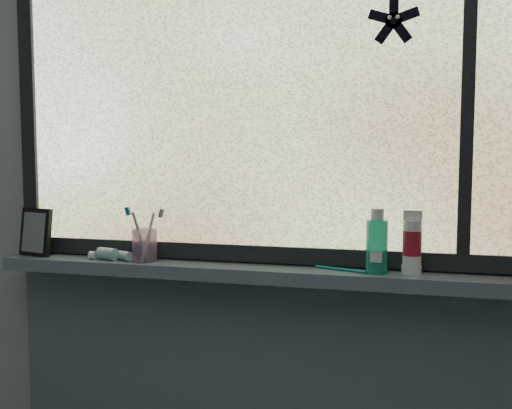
{
  "coord_description": "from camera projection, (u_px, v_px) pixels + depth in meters",
  "views": [
    {
      "loc": [
        0.44,
        -0.38,
        1.35
      ],
      "look_at": [
        0.06,
        1.05,
        1.22
      ],
      "focal_mm": 40.0,
      "sensor_mm": 36.0,
      "label": 1
    }
  ],
  "objects": [
    {
      "name": "toothpaste_tube",
      "position": [
        114.0,
        254.0,
        1.79
      ],
      "size": [
        0.22,
        0.12,
        0.04
      ],
      "primitive_type": null,
      "rotation": [
        0.0,
        0.0,
        -0.37
      ],
      "color": "white",
      "rests_on": "windowsill"
    },
    {
      "name": "cream_tube",
      "position": [
        412.0,
        240.0,
        1.58
      ],
      "size": [
        0.06,
        0.06,
        0.13
      ],
      "primitive_type": "cylinder",
      "rotation": [
        0.0,
        0.0,
        0.15
      ],
      "color": "silver",
      "rests_on": "windowsill"
    },
    {
      "name": "wall_back",
      "position": [
        257.0,
        187.0,
        1.75
      ],
      "size": [
        3.0,
        0.01,
        2.5
      ],
      "primitive_type": "cube",
      "color": "#9EA3A8",
      "rests_on": "ground"
    },
    {
      "name": "window_pane",
      "position": [
        255.0,
        94.0,
        1.7
      ],
      "size": [
        1.5,
        0.01,
        1.0
      ],
      "primitive_type": "cube",
      "color": "silver",
      "rests_on": "wall_back"
    },
    {
      "name": "mouthwash_bottle",
      "position": [
        377.0,
        241.0,
        1.59
      ],
      "size": [
        0.07,
        0.07,
        0.15
      ],
      "primitive_type": "cylinder",
      "rotation": [
        0.0,
        0.0,
        0.12
      ],
      "color": "#22B08C",
      "rests_on": "windowsill"
    },
    {
      "name": "toothbrush_lying",
      "position": [
        340.0,
        268.0,
        1.62
      ],
      "size": [
        0.19,
        0.08,
        0.01
      ],
      "primitive_type": null,
      "rotation": [
        0.0,
        0.0,
        -0.32
      ],
      "color": "#0D7C72",
      "rests_on": "windowsill"
    },
    {
      "name": "windowsill",
      "position": [
        250.0,
        273.0,
        1.7
      ],
      "size": [
        1.62,
        0.14,
        0.04
      ],
      "primitive_type": "cube",
      "color": "slate",
      "rests_on": "wall_back"
    },
    {
      "name": "frame_left",
      "position": [
        29.0,
        101.0,
        1.89
      ],
      "size": [
        0.05,
        0.03,
        1.1
      ],
      "primitive_type": "cube",
      "color": "black",
      "rests_on": "wall_back"
    },
    {
      "name": "frame_bottom",
      "position": [
        255.0,
        253.0,
        1.74
      ],
      "size": [
        1.6,
        0.03,
        0.05
      ],
      "primitive_type": "cube",
      "color": "black",
      "rests_on": "windowsill"
    },
    {
      "name": "toothbrush_cup",
      "position": [
        145.0,
        245.0,
        1.77
      ],
      "size": [
        0.09,
        0.09,
        0.1
      ],
      "primitive_type": "cylinder",
      "rotation": [
        0.0,
        0.0,
        0.13
      ],
      "color": "#B491C0",
      "rests_on": "windowsill"
    },
    {
      "name": "vanity_mirror",
      "position": [
        36.0,
        232.0,
        1.87
      ],
      "size": [
        0.13,
        0.09,
        0.16
      ],
      "primitive_type": "cube",
      "rotation": [
        0.0,
        0.0,
        -0.22
      ],
      "color": "black",
      "rests_on": "windowsill"
    },
    {
      "name": "frame_mullion",
      "position": [
        468.0,
        88.0,
        1.55
      ],
      "size": [
        0.03,
        0.03,
        1.0
      ],
      "primitive_type": "cube",
      "color": "black",
      "rests_on": "wall_back"
    },
    {
      "name": "starfish_sticker",
      "position": [
        394.0,
        20.0,
        1.57
      ],
      "size": [
        0.15,
        0.02,
        0.15
      ],
      "primitive_type": null,
      "color": "black",
      "rests_on": "window_pane"
    }
  ]
}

